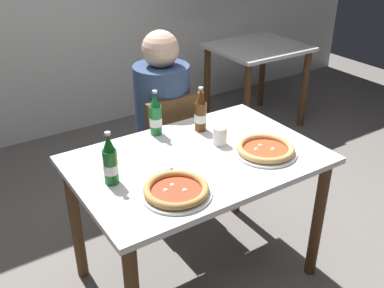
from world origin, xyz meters
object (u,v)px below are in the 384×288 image
dining_table_main (197,177)px  beer_bottle_center (156,116)px  pizza_margherita_near (176,191)px  beer_bottle_left (201,112)px  dining_table_background (257,63)px  beer_bottle_right (110,162)px  paper_cup (220,136)px  pizza_marinara_far (265,150)px  napkin_with_cutlery (155,163)px  diner_seated (163,129)px  chair_behind_table (167,146)px

dining_table_main → beer_bottle_center: beer_bottle_center is taller
pizza_margherita_near → beer_bottle_left: (0.43, 0.46, 0.08)m
dining_table_background → beer_bottle_center: beer_bottle_center is taller
beer_bottle_right → paper_cup: size_ratio=2.60×
pizza_marinara_far → napkin_with_cutlery: size_ratio=1.63×
pizza_marinara_far → napkin_with_cutlery: pizza_marinara_far is taller
pizza_margherita_near → paper_cup: 0.50m
beer_bottle_left → paper_cup: bearing=-92.8°
pizza_margherita_near → beer_bottle_right: beer_bottle_right is taller
pizza_margherita_near → paper_cup: bearing=32.4°
paper_cup → dining_table_main: bearing=-162.9°
pizza_marinara_far → paper_cup: size_ratio=3.26×
pizza_margherita_near → paper_cup: size_ratio=3.18×
pizza_marinara_far → beer_bottle_center: bearing=125.7°
dining_table_background → diner_seated: bearing=-152.8°
napkin_with_cutlery → diner_seated: bearing=57.6°
diner_seated → pizza_marinara_far: bearing=-81.5°
diner_seated → pizza_marinara_far: (0.12, -0.81, 0.19)m
dining_table_main → dining_table_background: 2.07m
beer_bottle_right → napkin_with_cutlery: (0.24, 0.04, -0.10)m
dining_table_background → beer_bottle_right: beer_bottle_right is taller
napkin_with_cutlery → beer_bottle_center: bearing=60.0°
pizza_marinara_far → diner_seated: bearing=98.5°
dining_table_main → pizza_marinara_far: (0.30, -0.15, 0.14)m
diner_seated → pizza_margherita_near: diner_seated is taller
chair_behind_table → pizza_marinara_far: (0.12, -0.76, 0.29)m
chair_behind_table → beer_bottle_center: size_ratio=3.44×
beer_bottle_center → diner_seated: bearing=55.7°
beer_bottle_left → paper_cup: 0.20m
chair_behind_table → pizza_margherita_near: chair_behind_table is taller
dining_table_main → pizza_margherita_near: (-0.25, -0.22, 0.14)m
paper_cup → napkin_with_cutlery: bearing=178.4°
beer_bottle_right → beer_bottle_center: bearing=38.3°
pizza_marinara_far → beer_bottle_left: (-0.12, 0.39, 0.08)m
napkin_with_cutlery → pizza_marinara_far: bearing=-23.0°
dining_table_main → paper_cup: 0.24m
dining_table_main → pizza_margherita_near: size_ratio=3.98×
pizza_margherita_near → beer_bottle_center: beer_bottle_center is taller
dining_table_main → beer_bottle_right: size_ratio=4.86×
diner_seated → beer_bottle_left: size_ratio=4.89×
pizza_marinara_far → beer_bottle_center: 0.60m
chair_behind_table → diner_seated: bearing=-90.2°
beer_bottle_left → beer_bottle_center: same height
dining_table_main → paper_cup: paper_cup is taller
beer_bottle_center → beer_bottle_left: bearing=-21.7°
pizza_marinara_far → beer_bottle_center: (-0.35, 0.48, 0.08)m
chair_behind_table → pizza_marinara_far: chair_behind_table is taller
dining_table_main → pizza_margherita_near: pizza_margherita_near is taller
napkin_with_cutlery → beer_bottle_left: bearing=25.2°
beer_bottle_left → napkin_with_cutlery: beer_bottle_left is taller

